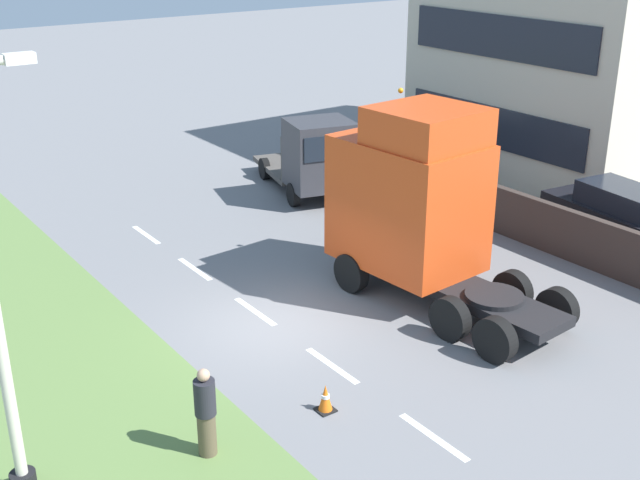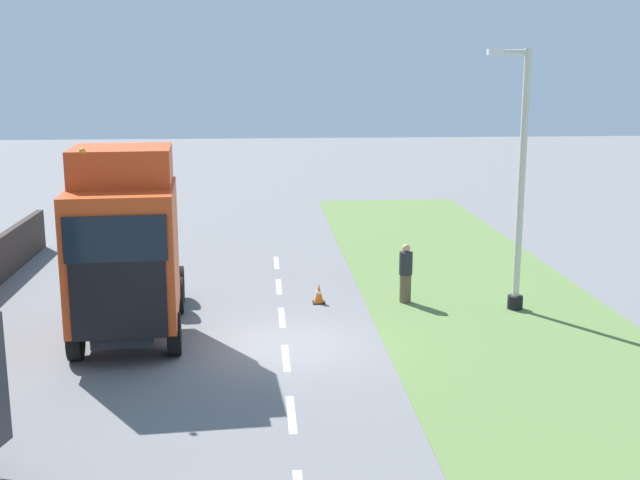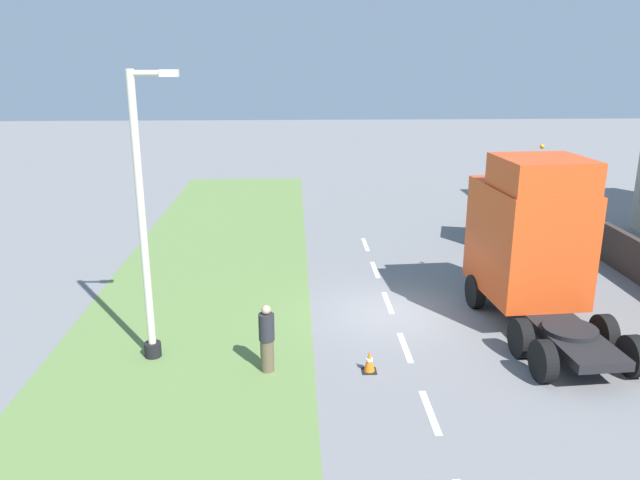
{
  "view_description": "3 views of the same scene",
  "coord_description": "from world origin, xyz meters",
  "views": [
    {
      "loc": [
        -9.14,
        -14.46,
        9.09
      ],
      "look_at": [
        1.03,
        -0.43,
        2.11
      ],
      "focal_mm": 45.0,
      "sensor_mm": 36.0,
      "label": 1
    },
    {
      "loc": [
        0.57,
        19.09,
        6.82
      ],
      "look_at": [
        -1.07,
        -2.33,
        2.18
      ],
      "focal_mm": 45.0,
      "sensor_mm": 36.0,
      "label": 2
    },
    {
      "loc": [
        -2.97,
        -17.58,
        7.62
      ],
      "look_at": [
        -2.23,
        -0.18,
        2.45
      ],
      "focal_mm": 35.0,
      "sensor_mm": 36.0,
      "label": 3
    }
  ],
  "objects": [
    {
      "name": "grass_verge",
      "position": [
        -6.0,
        0.0,
        0.01
      ],
      "size": [
        7.0,
        44.0,
        0.01
      ],
      "color": "#607F42",
      "rests_on": "ground"
    },
    {
      "name": "pedestrian",
      "position": [
        -3.69,
        -3.45,
        0.87
      ],
      "size": [
        0.39,
        0.39,
        1.77
      ],
      "color": "brown",
      "rests_on": "ground"
    },
    {
      "name": "lorry_cab",
      "position": [
        3.9,
        -0.52,
        2.46
      ],
      "size": [
        3.03,
        6.63,
        5.06
      ],
      "rotation": [
        0.0,
        0.0,
        0.07
      ],
      "color": "black",
      "rests_on": "ground"
    },
    {
      "name": "ground_plane",
      "position": [
        0.0,
        0.0,
        0.0
      ],
      "size": [
        120.0,
        120.0,
        0.0
      ],
      "primitive_type": "plane",
      "color": "slate",
      "rests_on": "ground"
    },
    {
      "name": "lane_markings",
      "position": [
        0.0,
        -0.7,
        0.0
      ],
      "size": [
        0.16,
        17.8,
        0.0
      ],
      "color": "white",
      "rests_on": "ground"
    },
    {
      "name": "traffic_cone_lead",
      "position": [
        -1.13,
        -3.6,
        0.28
      ],
      "size": [
        0.36,
        0.36,
        0.58
      ],
      "color": "black",
      "rests_on": "ground"
    },
    {
      "name": "lamp_post",
      "position": [
        -6.67,
        -2.56,
        3.28
      ],
      "size": [
        1.34,
        0.44,
        7.32
      ],
      "color": "black",
      "rests_on": "ground"
    }
  ]
}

